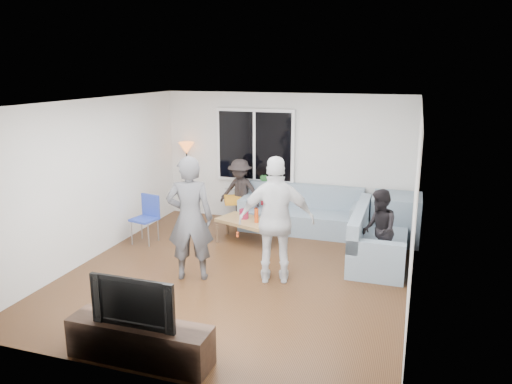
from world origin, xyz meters
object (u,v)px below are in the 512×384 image
(sofa_back_section, at_px, (301,210))
(coffee_table, at_px, (248,230))
(player_right, at_px, (277,220))
(television, at_px, (137,299))
(tv_console, at_px, (140,341))
(floor_lamp, at_px, (188,180))
(player_left, at_px, (190,219))
(side_chair, at_px, (144,220))
(spectator_back, at_px, (240,192))
(sofa_right_section, at_px, (380,235))
(spectator_right, at_px, (379,231))

(sofa_back_section, xyz_separation_m, coffee_table, (-0.78, -0.86, -0.22))
(player_right, height_order, television, player_right)
(sofa_back_section, distance_m, tv_console, 4.82)
(floor_lamp, height_order, tv_console, floor_lamp)
(player_left, xyz_separation_m, player_right, (1.23, 0.29, 0.00))
(side_chair, relative_size, spectator_back, 0.65)
(sofa_back_section, relative_size, spectator_back, 1.73)
(coffee_table, xyz_separation_m, player_right, (0.95, -1.49, 0.74))
(sofa_right_section, height_order, spectator_back, spectator_back)
(floor_lamp, bearing_deg, spectator_back, -10.80)
(coffee_table, relative_size, player_left, 0.59)
(floor_lamp, height_order, player_right, player_right)
(sofa_back_section, bearing_deg, television, -97.93)
(sofa_right_section, relative_size, spectator_back, 1.50)
(spectator_back, xyz_separation_m, television, (0.59, -4.80, 0.05))
(television, bearing_deg, coffee_table, 91.72)
(player_left, distance_m, spectator_right, 2.88)
(floor_lamp, height_order, spectator_right, floor_lamp)
(sofa_back_section, height_order, coffee_table, sofa_back_section)
(floor_lamp, distance_m, television, 5.37)
(spectator_back, relative_size, television, 1.39)
(coffee_table, bearing_deg, player_right, -57.50)
(coffee_table, xyz_separation_m, player_left, (-0.28, -1.78, 0.73))
(sofa_right_section, bearing_deg, spectator_right, -180.00)
(coffee_table, bearing_deg, television, -88.28)
(floor_lamp, bearing_deg, side_chair, -90.00)
(spectator_back, bearing_deg, player_right, -51.33)
(player_right, xyz_separation_m, tv_console, (-0.83, -2.41, -0.72))
(spectator_right, bearing_deg, television, -46.56)
(floor_lamp, height_order, spectator_back, floor_lamp)
(sofa_back_section, relative_size, spectator_right, 1.79)
(player_right, xyz_separation_m, television, (-0.83, -2.41, -0.22))
(sofa_right_section, bearing_deg, coffee_table, 86.12)
(spectator_right, bearing_deg, sofa_right_section, 167.39)
(side_chair, distance_m, player_right, 2.86)
(floor_lamp, relative_size, player_left, 0.84)
(tv_console, bearing_deg, player_right, 70.91)
(spectator_back, bearing_deg, side_chair, -121.32)
(player_right, bearing_deg, tv_console, 55.43)
(spectator_back, distance_m, television, 4.84)
(spectator_back, bearing_deg, floor_lamp, 177.08)
(sofa_back_section, distance_m, floor_lamp, 2.55)
(floor_lamp, relative_size, player_right, 0.83)
(side_chair, relative_size, floor_lamp, 0.55)
(sofa_right_section, distance_m, floor_lamp, 4.28)
(sofa_right_section, height_order, player_left, player_left)
(sofa_back_section, xyz_separation_m, floor_lamp, (-2.51, 0.27, 0.36))
(coffee_table, xyz_separation_m, floor_lamp, (-1.73, 1.13, 0.58))
(tv_console, bearing_deg, sofa_right_section, 59.37)
(side_chair, bearing_deg, tv_console, -47.68)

